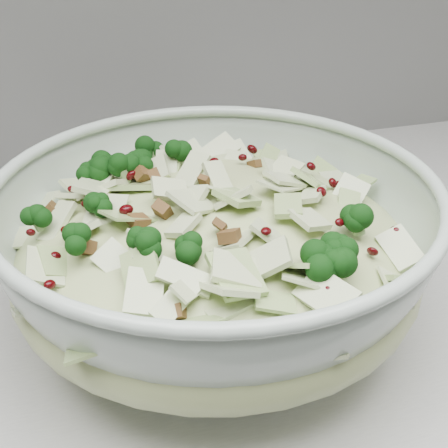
# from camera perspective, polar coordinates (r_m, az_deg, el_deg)

# --- Properties ---
(mixing_bowl) EXTENTS (0.40, 0.40, 0.14)m
(mixing_bowl) POSITION_cam_1_polar(r_m,az_deg,el_deg) (0.49, -0.73, -2.94)
(mixing_bowl) COLOR #ABBCAE
(mixing_bowl) RESTS_ON counter
(salad) EXTENTS (0.37, 0.37, 0.14)m
(salad) POSITION_cam_1_polar(r_m,az_deg,el_deg) (0.48, -0.75, -0.72)
(salad) COLOR #ACB77D
(salad) RESTS_ON mixing_bowl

